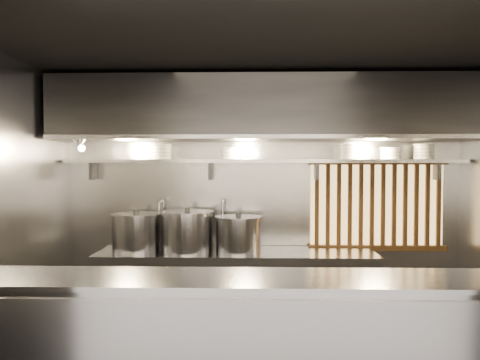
{
  "coord_description": "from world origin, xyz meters",
  "views": [
    {
      "loc": [
        -0.12,
        -3.91,
        1.85
      ],
      "look_at": [
        -0.24,
        0.55,
        1.7
      ],
      "focal_mm": 35.0,
      "sensor_mm": 36.0,
      "label": 1
    }
  ],
  "objects_px": {
    "stock_pot_left": "(136,232)",
    "stock_pot_mid": "(187,231)",
    "stock_pot_right": "(238,234)",
    "heat_lamp": "(80,143)",
    "pendant_bulb": "(255,154)"
  },
  "relations": [
    {
      "from": "stock_pot_left",
      "to": "stock_pot_mid",
      "type": "distance_m",
      "value": 0.57
    },
    {
      "from": "stock_pot_mid",
      "to": "stock_pot_right",
      "type": "xyz_separation_m",
      "value": [
        0.55,
        -0.01,
        -0.03
      ]
    },
    {
      "from": "stock_pot_left",
      "to": "stock_pot_mid",
      "type": "xyz_separation_m",
      "value": [
        0.57,
        -0.04,
        0.02
      ]
    },
    {
      "from": "stock_pot_left",
      "to": "stock_pot_mid",
      "type": "bearing_deg",
      "value": -4.29
    },
    {
      "from": "heat_lamp",
      "to": "stock_pot_right",
      "type": "bearing_deg",
      "value": 9.08
    },
    {
      "from": "pendant_bulb",
      "to": "stock_pot_right",
      "type": "height_order",
      "value": "pendant_bulb"
    },
    {
      "from": "stock_pot_left",
      "to": "stock_pot_right",
      "type": "height_order",
      "value": "stock_pot_left"
    },
    {
      "from": "stock_pot_mid",
      "to": "stock_pot_right",
      "type": "relative_size",
      "value": 1.0
    },
    {
      "from": "stock_pot_left",
      "to": "pendant_bulb",
      "type": "bearing_deg",
      "value": 1.52
    },
    {
      "from": "stock_pot_left",
      "to": "stock_pot_right",
      "type": "distance_m",
      "value": 1.13
    },
    {
      "from": "pendant_bulb",
      "to": "stock_pot_right",
      "type": "xyz_separation_m",
      "value": [
        -0.17,
        -0.09,
        -0.87
      ]
    },
    {
      "from": "stock_pot_right",
      "to": "pendant_bulb",
      "type": "bearing_deg",
      "value": 27.33
    },
    {
      "from": "pendant_bulb",
      "to": "stock_pot_left",
      "type": "height_order",
      "value": "pendant_bulb"
    },
    {
      "from": "stock_pot_right",
      "to": "stock_pot_left",
      "type": "bearing_deg",
      "value": 177.17
    },
    {
      "from": "stock_pot_mid",
      "to": "stock_pot_right",
      "type": "distance_m",
      "value": 0.56
    }
  ]
}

